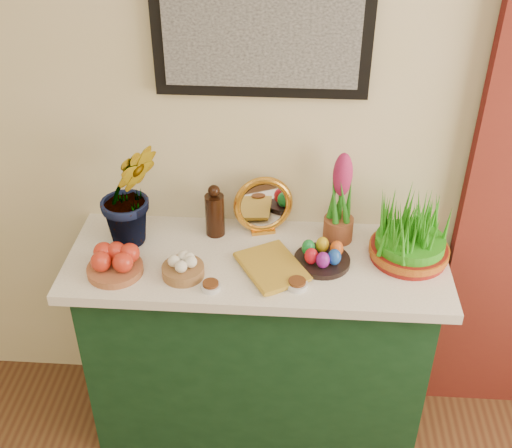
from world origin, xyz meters
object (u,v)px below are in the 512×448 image
at_px(sideboard, 257,347).
at_px(hyacinth_green, 128,178).
at_px(mirror, 263,206).
at_px(wheatgrass_sabzeh, 411,234).
at_px(book, 248,274).

bearing_deg(sideboard, hyacinth_green, 170.99).
distance_m(mirror, wheatgrass_sabzeh, 0.56).
height_order(sideboard, book, book).
xyz_separation_m(hyacinth_green, book, (0.45, -0.20, -0.26)).
bearing_deg(wheatgrass_sabzeh, book, -164.68).
height_order(book, wheatgrass_sabzeh, wheatgrass_sabzeh).
relative_size(sideboard, mirror, 5.48).
bearing_deg(mirror, book, -96.91).
bearing_deg(book, sideboard, 49.08).
relative_size(book, wheatgrass_sabzeh, 0.87).
distance_m(sideboard, book, 0.50).
xyz_separation_m(sideboard, mirror, (0.01, 0.18, 0.58)).
distance_m(mirror, book, 0.32).
height_order(sideboard, wheatgrass_sabzeh, wheatgrass_sabzeh).
bearing_deg(wheatgrass_sabzeh, mirror, 165.32).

